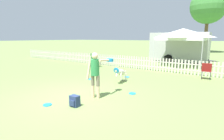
# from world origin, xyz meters

# --- Properties ---
(ground_plane) EXTENTS (240.00, 240.00, 0.00)m
(ground_plane) POSITION_xyz_m (0.00, 0.00, 0.00)
(ground_plane) COLOR olive
(handler_person) EXTENTS (0.51, 0.99, 1.53)m
(handler_person) POSITION_xyz_m (0.62, 0.43, 0.96)
(handler_person) COLOR beige
(handler_person) RESTS_ON ground_plane
(leaping_dog) EXTENTS (0.45, 1.33, 0.76)m
(leaping_dog) POSITION_xyz_m (0.21, 2.65, 0.46)
(leaping_dog) COLOR beige
(leaping_dog) RESTS_ON ground_plane
(frisbee_near_handler) EXTENTS (0.25, 0.25, 0.02)m
(frisbee_near_handler) POSITION_xyz_m (-0.17, -0.96, 0.01)
(frisbee_near_handler) COLOR #1E8CD8
(frisbee_near_handler) RESTS_ON ground_plane
(frisbee_near_dog) EXTENTS (0.25, 0.25, 0.02)m
(frisbee_near_dog) POSITION_xyz_m (-0.07, 3.72, 0.01)
(frisbee_near_dog) COLOR #1E8CD8
(frisbee_near_dog) RESTS_ON ground_plane
(frisbee_midfield) EXTENTS (0.25, 0.25, 0.02)m
(frisbee_midfield) POSITION_xyz_m (1.43, 1.46, 0.01)
(frisbee_midfield) COLOR #1E8CD8
(frisbee_midfield) RESTS_ON ground_plane
(frisbee_far_scatter) EXTENTS (0.25, 0.25, 0.02)m
(frisbee_far_scatter) POSITION_xyz_m (-1.32, 2.28, 0.01)
(frisbee_far_scatter) COLOR #1E8CD8
(frisbee_far_scatter) RESTS_ON ground_plane
(backpack_on_grass) EXTENTS (0.28, 0.23, 0.33)m
(backpack_on_grass) POSITION_xyz_m (0.58, -0.55, 0.16)
(backpack_on_grass) COLOR navy
(backpack_on_grass) RESTS_ON ground_plane
(picket_fence) EXTENTS (26.10, 0.04, 0.81)m
(picket_fence) POSITION_xyz_m (0.00, 6.24, 0.41)
(picket_fence) COLOR beige
(picket_fence) RESTS_ON ground_plane
(folding_chair_blue_left) EXTENTS (0.58, 0.60, 0.93)m
(folding_chair_blue_left) POSITION_xyz_m (-3.52, 5.29, 0.56)
(folding_chair_blue_left) COLOR #333338
(folding_chair_blue_left) RESTS_ON ground_plane
(folding_chair_center) EXTENTS (0.47, 0.49, 0.81)m
(folding_chair_center) POSITION_xyz_m (3.35, 5.45, 0.49)
(folding_chair_center) COLOR #333338
(folding_chair_center) RESTS_ON ground_plane
(canopy_tent_main) EXTENTS (3.03, 3.03, 2.64)m
(canopy_tent_main) POSITION_xyz_m (1.32, 9.05, 2.23)
(canopy_tent_main) COLOR silver
(canopy_tent_main) RESTS_ON ground_plane
(equipment_trailer) EXTENTS (5.22, 2.39, 2.41)m
(equipment_trailer) POSITION_xyz_m (0.63, 11.24, 1.27)
(equipment_trailer) COLOR #B7B7B7
(equipment_trailer) RESTS_ON ground_plane
(tree_left_grove) EXTENTS (4.58, 4.58, 8.38)m
(tree_left_grove) POSITION_xyz_m (1.14, 23.00, 6.06)
(tree_left_grove) COLOR brown
(tree_left_grove) RESTS_ON ground_plane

